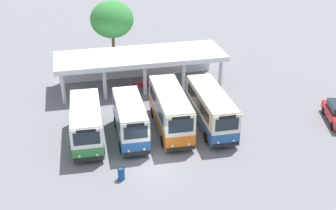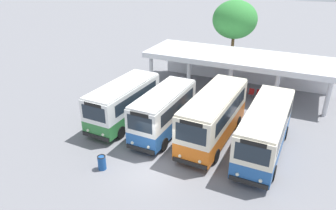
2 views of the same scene
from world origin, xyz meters
name	(u,v)px [view 2 (image 2 of 2)]	position (x,y,z in m)	size (l,w,h in m)	color
ground_plane	(150,169)	(0.00, 0.00, 0.00)	(180.00, 180.00, 0.00)	slate
city_bus_nearest_orange	(124,102)	(-4.51, 4.41, 1.71)	(2.61, 6.98, 3.08)	black
city_bus_second_in_row	(164,111)	(-1.10, 4.16, 1.74)	(2.34, 6.63, 3.15)	black
city_bus_middle_cream	(214,115)	(2.30, 4.75, 1.86)	(2.63, 8.01, 3.38)	black
city_bus_fourth_amber	(265,129)	(5.70, 4.54, 1.74)	(2.49, 8.14, 3.14)	black
terminal_canopy	(239,62)	(1.54, 14.85, 2.63)	(16.72, 5.62, 3.40)	silver
waiting_chair_end_by_column	(223,88)	(0.68, 13.04, 0.52)	(0.44, 0.44, 0.86)	slate
waiting_chair_second_from_end	(230,89)	(1.33, 13.08, 0.52)	(0.44, 0.44, 0.86)	slate
waiting_chair_middle_seat	(237,90)	(1.98, 13.07, 0.52)	(0.44, 0.44, 0.86)	slate
waiting_chair_fourth_seat	(244,91)	(2.63, 13.08, 0.52)	(0.44, 0.44, 0.86)	slate
waiting_chair_fifth_seat	(251,92)	(3.28, 13.04, 0.52)	(0.44, 0.44, 0.86)	slate
waiting_chair_far_end_seat	(259,93)	(3.93, 13.10, 0.52)	(0.44, 0.44, 0.86)	slate
roadside_tree_behind_canopy	(235,20)	(-0.44, 20.24, 5.44)	(4.70, 4.70, 7.45)	brown
litter_bin_apron	(102,162)	(-2.60, -1.18, 0.46)	(0.49, 0.49, 0.90)	#19478C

